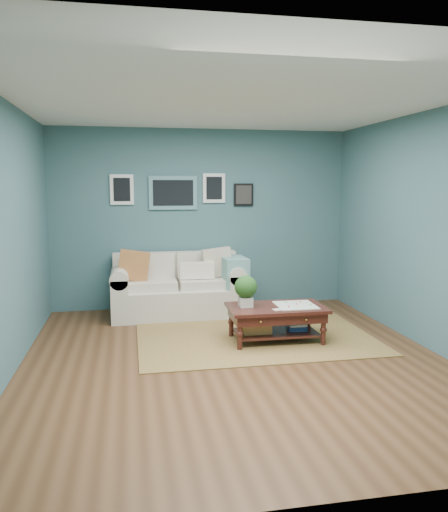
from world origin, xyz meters
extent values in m
plane|color=brown|center=(0.00, 0.00, 0.00)|extent=(5.00, 5.00, 0.00)
plane|color=white|center=(0.00, 0.00, 2.70)|extent=(5.00, 5.00, 0.00)
cube|color=#3F6269|center=(0.00, 2.50, 1.35)|extent=(4.50, 0.02, 2.70)
cube|color=#3F6269|center=(0.00, -2.50, 1.35)|extent=(4.50, 0.02, 2.70)
cube|color=#3F6269|center=(-2.25, 0.00, 1.35)|extent=(0.02, 5.00, 2.70)
cube|color=#3F6269|center=(2.25, 0.00, 1.35)|extent=(0.02, 5.00, 2.70)
cube|color=slate|center=(-0.43, 2.48, 1.75)|extent=(0.72, 0.03, 0.50)
cube|color=black|center=(-0.43, 2.46, 1.75)|extent=(0.60, 0.01, 0.38)
cube|color=white|center=(-1.18, 2.48, 1.80)|extent=(0.34, 0.03, 0.44)
cube|color=white|center=(0.19, 2.48, 1.82)|extent=(0.34, 0.03, 0.44)
cube|color=black|center=(0.65, 2.48, 1.72)|extent=(0.30, 0.03, 0.34)
cube|color=brown|center=(0.40, 0.89, 0.01)|extent=(2.86, 2.28, 0.01)
cube|color=beige|center=(-0.43, 1.99, 0.20)|extent=(1.38, 0.86, 0.41)
cube|color=beige|center=(-0.43, 2.32, 0.64)|extent=(1.81, 0.21, 0.47)
cube|color=beige|center=(-1.24, 1.99, 0.30)|extent=(0.23, 0.86, 0.60)
cube|color=beige|center=(0.38, 1.99, 0.30)|extent=(0.23, 0.86, 0.60)
cylinder|color=beige|center=(-1.24, 1.99, 0.60)|extent=(0.25, 0.86, 0.25)
cylinder|color=beige|center=(0.38, 1.99, 0.60)|extent=(0.25, 0.86, 0.25)
cube|color=beige|center=(-0.80, 1.93, 0.47)|extent=(0.70, 0.55, 0.13)
cube|color=beige|center=(-0.06, 1.93, 0.47)|extent=(0.70, 0.55, 0.13)
cube|color=beige|center=(-0.80, 2.20, 0.71)|extent=(0.70, 0.12, 0.35)
cube|color=beige|center=(-0.06, 2.20, 0.71)|extent=(0.70, 0.12, 0.35)
cube|color=#B85D36|center=(-1.04, 1.94, 0.75)|extent=(0.47, 0.17, 0.46)
cube|color=beige|center=(0.15, 2.01, 0.75)|extent=(0.46, 0.18, 0.45)
cube|color=#F0E5CF|center=(-0.16, 1.89, 0.66)|extent=(0.49, 0.12, 0.23)
cube|color=#6F9D9F|center=(0.38, 1.87, 0.45)|extent=(0.33, 0.54, 0.78)
cube|color=black|center=(0.61, 0.54, 0.41)|extent=(1.16, 0.69, 0.04)
cube|color=black|center=(0.61, 0.54, 0.34)|extent=(1.08, 0.61, 0.11)
cube|color=black|center=(0.61, 0.54, 0.11)|extent=(0.98, 0.51, 0.02)
sphere|color=gold|center=(0.34, 0.24, 0.34)|extent=(0.03, 0.03, 0.03)
sphere|color=gold|center=(0.88, 0.23, 0.34)|extent=(0.03, 0.03, 0.03)
cylinder|color=black|center=(0.11, 0.29, 0.20)|extent=(0.06, 0.06, 0.39)
cylinder|color=black|center=(1.11, 0.28, 0.20)|extent=(0.06, 0.06, 0.39)
cylinder|color=black|center=(0.12, 0.81, 0.20)|extent=(0.06, 0.06, 0.39)
cylinder|color=black|center=(1.11, 0.80, 0.20)|extent=(0.06, 0.06, 0.39)
cube|color=beige|center=(0.25, 0.60, 0.49)|extent=(0.16, 0.16, 0.11)
sphere|color=#1C461A|center=(0.25, 0.60, 0.67)|extent=(0.27, 0.27, 0.27)
cube|color=white|center=(0.85, 0.54, 0.43)|extent=(0.47, 0.47, 0.01)
cube|color=#B3794D|center=(0.37, 0.55, 0.22)|extent=(0.33, 0.23, 0.19)
cube|color=navy|center=(0.88, 0.56, 0.17)|extent=(0.23, 0.18, 0.11)
camera|label=1|loc=(-1.08, -5.04, 1.86)|focal=35.00mm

